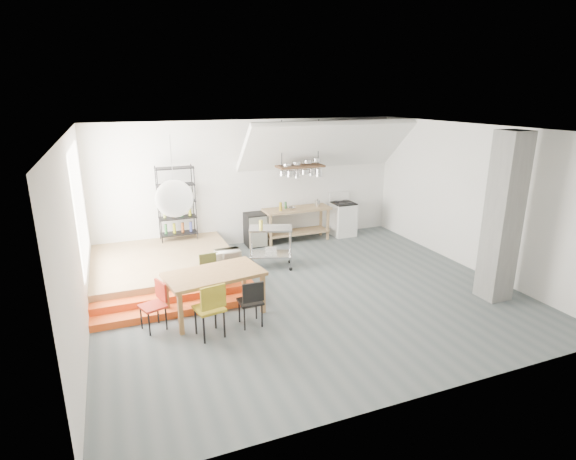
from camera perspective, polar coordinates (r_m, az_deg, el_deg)
name	(u,v)px	position (r m, az deg, el deg)	size (l,w,h in m)	color
floor	(307,293)	(9.06, 2.40, -7.97)	(8.00, 8.00, 0.00)	#525D5F
wall_back	(253,183)	(11.71, -4.52, 5.98)	(8.00, 0.04, 3.20)	silver
wall_left	(77,240)	(7.83, -25.26, -1.11)	(0.04, 7.00, 3.20)	silver
wall_right	(473,198)	(10.74, 22.44, 3.76)	(0.04, 7.00, 3.20)	silver
ceiling	(309,129)	(8.24, 2.68, 12.67)	(8.00, 7.00, 0.02)	white
slope_ceiling	(326,145)	(11.68, 4.88, 10.66)	(4.40, 1.80, 0.15)	white
window_pane	(80,206)	(9.23, -24.87, 2.77)	(0.02, 2.50, 2.20)	white
platform	(165,266)	(10.19, -15.33, -4.46)	(3.00, 3.00, 0.40)	olive
step_lower	(179,310)	(8.46, -13.64, -9.84)	(3.00, 0.35, 0.13)	#E9541B
step_upper	(176,299)	(8.75, -14.02, -8.47)	(3.00, 0.35, 0.27)	#E9541B
concrete_column	(503,218)	(9.24, 25.63, 1.40)	(0.50, 0.50, 3.20)	slate
kitchen_counter	(297,218)	(11.98, 1.12, 1.49)	(1.80, 0.60, 0.91)	olive
stove	(343,218)	(12.61, 6.99, 1.47)	(0.60, 0.60, 1.18)	white
pot_rack	(302,169)	(11.50, 1.73, 7.73)	(1.20, 0.50, 1.43)	#43281B
wire_shelving	(177,202)	(11.06, -13.97, 3.44)	(0.88, 0.38, 1.80)	black
microwave_shelf	(228,264)	(9.08, -7.63, -4.29)	(0.60, 0.40, 0.16)	olive
paper_lantern	(174,198)	(7.43, -14.23, 3.90)	(0.60, 0.60, 0.60)	white
dining_table	(214,277)	(8.06, -9.37, -5.91)	(1.81, 1.20, 0.80)	#926035
chair_mustard	(211,306)	(7.35, -9.77, -9.46)	(0.51, 0.51, 0.96)	#A58D1C
chair_black	(251,299)	(7.64, -4.67, -8.77)	(0.39, 0.39, 0.84)	black
chair_olive	(211,272)	(8.86, -9.81, -5.23)	(0.41, 0.41, 0.85)	#4D5628
chair_red	(156,301)	(7.89, -16.42, -8.68)	(0.48, 0.48, 0.82)	red
rolling_cart	(271,242)	(10.12, -2.21, -1.49)	(1.08, 0.82, 0.95)	silver
mini_fridge	(255,230)	(11.69, -4.18, 0.06)	(0.50, 0.50, 0.86)	black
microwave	(228,257)	(9.02, -7.67, -3.37)	(0.50, 0.34, 0.27)	beige
bowl	(291,208)	(11.79, 0.44, 2.79)	(0.21, 0.21, 0.05)	silver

